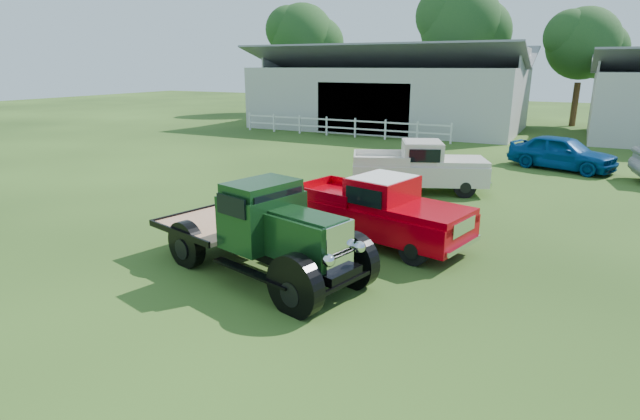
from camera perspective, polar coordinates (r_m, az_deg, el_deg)
The scene contains 10 objects.
ground at distance 11.36m, azimuth -3.69°, elevation -6.47°, with size 120.00×120.00×0.00m, color #213613.
shed_left at distance 37.14m, azimuth 7.89°, elevation 13.66°, with size 18.80×10.20×5.60m, color #9A9990, non-canonical shape.
fence_rail at distance 32.15m, azimuth 2.38°, elevation 9.48°, with size 14.20×0.16×1.20m, color white, non-canonical shape.
tree_a at distance 48.07m, azimuth -2.03°, elevation 17.27°, with size 6.30×6.30×10.50m, color #1D441B, non-canonical shape.
tree_b at distance 44.01m, azimuth 15.59°, elevation 17.47°, with size 6.90×6.90×11.50m, color #1D441B, non-canonical shape.
tree_c at distance 41.97m, azimuth 27.62°, elevation 14.64°, with size 5.40×5.40×9.00m, color #1D441B, non-canonical shape.
vintage_flatbed at distance 10.72m, azimuth -6.91°, elevation -2.05°, with size 5.23×2.07×2.07m, color #133617, non-canonical shape.
red_pickup at distance 12.71m, azimuth 6.72°, elevation 0.11°, with size 4.79×1.84×1.75m, color #B0000C, non-canonical shape.
white_pickup at distance 18.16m, azimuth 11.18°, elevation 4.85°, with size 4.84×1.88×1.78m, color beige, non-canonical shape.
misc_car_blue at distance 24.09m, azimuth 25.93°, elevation 5.93°, with size 1.76×4.36×1.49m, color navy.
Camera 1 is at (5.43, -8.96, 4.38)m, focal length 28.00 mm.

